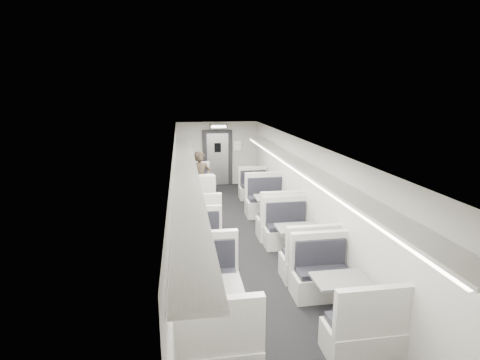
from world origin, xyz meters
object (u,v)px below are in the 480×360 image
object	(u,v)px
booth_left_a	(194,195)
booth_left_c	(202,253)
booth_right_d	(340,300)
exit_sign	(219,126)
booth_left_b	(197,213)
passenger	(200,180)
vestibule_door	(218,158)
booth_right_a	(258,194)
booth_right_c	(297,243)
booth_right_b	(273,211)
booth_left_d	(211,309)

from	to	relation	value
booth_left_a	booth_left_c	bearing A→B (deg)	-90.00
booth_right_d	exit_sign	distance (m)	8.76
booth_left_b	booth_right_d	world-z (taller)	booth_left_b
booth_left_b	booth_left_a	bearing A→B (deg)	90.00
booth_left_b	passenger	xyz separation A→B (m)	(0.20, 1.75, 0.47)
passenger	vestibule_door	world-z (taller)	vestibule_door
booth_left_b	booth_right_d	size ratio (longest dim) A/B	1.06
booth_left_c	booth_right_a	xyz separation A→B (m)	(2.00, 4.15, -0.00)
booth_right_c	passenger	world-z (taller)	passenger
booth_left_b	booth_right_b	distance (m)	2.01
booth_left_d	exit_sign	xyz separation A→B (m)	(1.00, 8.50, 1.87)
booth_left_b	booth_left_c	distance (m)	2.43
vestibule_door	booth_left_b	bearing A→B (deg)	-102.69
exit_sign	passenger	bearing A→B (deg)	-109.88
booth_left_c	vestibule_door	bearing A→B (deg)	81.72
booth_right_d	vestibule_door	xyz separation A→B (m)	(-1.00, 8.98, 0.67)
booth_right_a	booth_right_d	xyz separation A→B (m)	(0.00, -6.26, 0.02)
exit_sign	booth_left_c	bearing A→B (deg)	-98.90
booth_left_b	booth_left_d	xyz separation A→B (m)	(0.00, -4.54, 0.01)
booth_left_b	booth_right_c	size ratio (longest dim) A/B	1.04
booth_left_d	booth_right_c	world-z (taller)	booth_left_d
booth_right_a	exit_sign	distance (m)	3.12
booth_left_b	passenger	size ratio (longest dim) A/B	1.28
booth_right_a	vestibule_door	distance (m)	2.98
booth_left_c	booth_right_a	distance (m)	4.61
booth_right_a	passenger	distance (m)	1.87
booth_left_a	vestibule_door	world-z (taller)	vestibule_door
passenger	exit_sign	distance (m)	2.74
booth_right_d	vestibule_door	bearing A→B (deg)	96.35
booth_left_d	booth_right_d	world-z (taller)	booth_left_d
booth_right_d	passenger	bearing A→B (deg)	105.95
booth_right_b	booth_right_d	size ratio (longest dim) A/B	1.10
booth_left_b	passenger	bearing A→B (deg)	83.39
booth_left_b	passenger	world-z (taller)	passenger
passenger	vestibule_door	size ratio (longest dim) A/B	0.83
booth_right_a	vestibule_door	xyz separation A→B (m)	(-1.00, 2.72, 0.69)
booth_left_b	booth_right_a	world-z (taller)	booth_left_b
booth_left_a	booth_left_b	xyz separation A→B (m)	(0.00, -1.73, -0.01)
booth_right_a	booth_right_d	bearing A→B (deg)	-90.00
booth_left_b	booth_right_c	distance (m)	3.08
booth_left_d	booth_right_c	bearing A→B (deg)	47.82
booth_left_b	vestibule_door	xyz separation A→B (m)	(1.00, 4.44, 0.64)
booth_left_a	exit_sign	bearing A→B (deg)	65.77
vestibule_door	booth_right_d	bearing A→B (deg)	-83.65
booth_right_a	booth_right_d	world-z (taller)	booth_right_d
passenger	booth_left_d	bearing A→B (deg)	-101.75
booth_left_c	booth_left_b	bearing A→B (deg)	90.00
booth_left_a	booth_left_b	size ratio (longest dim) A/B	1.03
booth_right_b	booth_right_a	bearing A→B (deg)	90.00
exit_sign	booth_left_b	bearing A→B (deg)	-104.19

